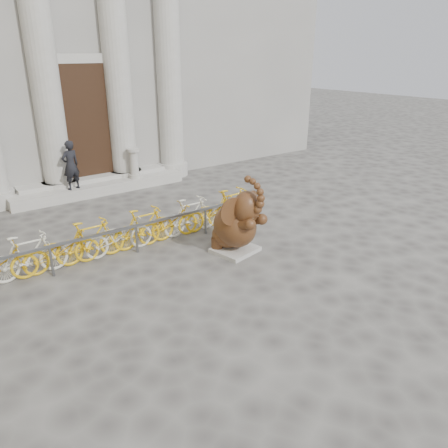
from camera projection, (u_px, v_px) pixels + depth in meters
ground at (290, 312)px, 8.22m from camera, size 80.00×80.00×0.00m
classical_building at (30, 12)px, 17.15m from camera, size 22.00×10.70×12.00m
entrance_steps at (99, 187)px, 15.17m from camera, size 6.00×1.20×0.36m
elephant_statue at (236, 225)px, 10.40m from camera, size 1.30×1.54×1.97m
bike_rack at (131, 230)px, 10.64m from camera, size 8.04×0.53×1.00m
pedestrian at (71, 165)px, 14.00m from camera, size 0.65×0.50×1.59m
balustrade_post at (134, 164)px, 15.39m from camera, size 0.43×0.43×1.05m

